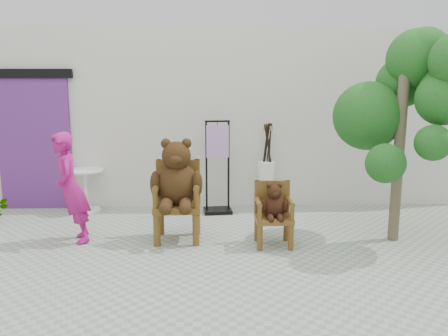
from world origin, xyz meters
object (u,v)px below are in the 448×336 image
at_px(cafe_table, 86,185).
at_px(display_stand, 218,178).
at_px(chair_big, 177,184).
at_px(stool_bucket, 266,172).
at_px(chair_small, 274,208).
at_px(tree, 412,92).
at_px(person, 71,188).

height_order(cafe_table, display_stand, display_stand).
distance_m(chair_big, stool_bucket, 2.00).
xyz_separation_m(cafe_table, stool_bucket, (2.99, 0.00, 0.20)).
xyz_separation_m(chair_big, chair_small, (1.26, -0.24, -0.27)).
distance_m(display_stand, stool_bucket, 0.83).
height_order(display_stand, tree, tree).
xyz_separation_m(display_stand, stool_bucket, (0.82, 0.15, 0.06)).
relative_size(display_stand, tree, 0.54).
bearing_deg(stool_bucket, tree, -42.69).
xyz_separation_m(cafe_table, display_stand, (2.17, -0.15, 0.14)).
distance_m(person, cafe_table, 1.54).
relative_size(chair_big, cafe_table, 1.95).
relative_size(cafe_table, display_stand, 0.47).
relative_size(chair_small, stool_bucket, 0.57).
xyz_separation_m(chair_small, stool_bucket, (0.12, 1.68, 0.14)).
distance_m(chair_small, display_stand, 1.68).
bearing_deg(stool_bucket, display_stand, -169.38).
bearing_deg(chair_small, display_stand, 114.63).
bearing_deg(tree, display_stand, 151.00).
height_order(chair_big, cafe_table, chair_big).
xyz_separation_m(chair_big, stool_bucket, (1.38, 1.44, -0.13)).
bearing_deg(stool_bucket, cafe_table, -179.99).
height_order(person, tree, tree).
distance_m(person, stool_bucket, 3.13).
height_order(chair_big, display_stand, display_stand).
bearing_deg(chair_small, cafe_table, 149.74).
distance_m(chair_big, display_stand, 1.42).
xyz_separation_m(display_stand, tree, (2.46, -1.37, 1.39)).
relative_size(person, cafe_table, 2.07).
bearing_deg(person, tree, 69.18).
relative_size(chair_small, cafe_table, 1.18).
height_order(chair_small, cafe_table, chair_small).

